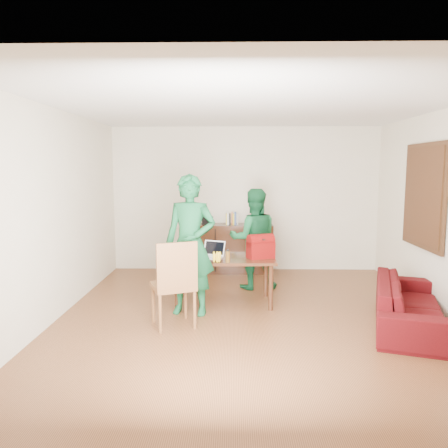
{
  "coord_description": "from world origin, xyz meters",
  "views": [
    {
      "loc": [
        -0.22,
        -5.49,
        1.95
      ],
      "look_at": [
        -0.36,
        0.82,
        1.13
      ],
      "focal_mm": 35.0,
      "sensor_mm": 36.0,
      "label": 1
    }
  ],
  "objects_px": {
    "chair": "(174,301)",
    "person_near": "(190,245)",
    "sofa": "(409,303)",
    "person_far": "(254,239)",
    "table": "(224,263)",
    "bottle": "(228,256)",
    "red_bag": "(261,249)",
    "laptop": "(210,255)"
  },
  "relations": [
    {
      "from": "table",
      "to": "person_near",
      "type": "height_order",
      "value": "person_near"
    },
    {
      "from": "table",
      "to": "person_far",
      "type": "height_order",
      "value": "person_far"
    },
    {
      "from": "sofa",
      "to": "person_far",
      "type": "bearing_deg",
      "value": 65.76
    },
    {
      "from": "table",
      "to": "red_bag",
      "type": "height_order",
      "value": "red_bag"
    },
    {
      "from": "laptop",
      "to": "red_bag",
      "type": "height_order",
      "value": "red_bag"
    },
    {
      "from": "bottle",
      "to": "sofa",
      "type": "height_order",
      "value": "bottle"
    },
    {
      "from": "chair",
      "to": "person_near",
      "type": "height_order",
      "value": "person_near"
    },
    {
      "from": "table",
      "to": "bottle",
      "type": "height_order",
      "value": "bottle"
    },
    {
      "from": "bottle",
      "to": "person_near",
      "type": "bearing_deg",
      "value": -168.08
    },
    {
      "from": "person_far",
      "to": "chair",
      "type": "bearing_deg",
      "value": 54.52
    },
    {
      "from": "laptop",
      "to": "sofa",
      "type": "distance_m",
      "value": 2.67
    },
    {
      "from": "person_near",
      "to": "sofa",
      "type": "bearing_deg",
      "value": 1.04
    },
    {
      "from": "person_far",
      "to": "table",
      "type": "bearing_deg",
      "value": 56.14
    },
    {
      "from": "table",
      "to": "sofa",
      "type": "height_order",
      "value": "table"
    },
    {
      "from": "chair",
      "to": "person_near",
      "type": "xyz_separation_m",
      "value": [
        0.16,
        0.49,
        0.62
      ]
    },
    {
      "from": "table",
      "to": "red_bag",
      "type": "bearing_deg",
      "value": -5.41
    },
    {
      "from": "table",
      "to": "laptop",
      "type": "xyz_separation_m",
      "value": [
        -0.19,
        -0.04,
        0.12
      ]
    },
    {
      "from": "red_bag",
      "to": "sofa",
      "type": "relative_size",
      "value": 0.19
    },
    {
      "from": "chair",
      "to": "sofa",
      "type": "height_order",
      "value": "chair"
    },
    {
      "from": "bottle",
      "to": "red_bag",
      "type": "distance_m",
      "value": 0.55
    },
    {
      "from": "laptop",
      "to": "red_bag",
      "type": "distance_m",
      "value": 0.72
    },
    {
      "from": "chair",
      "to": "laptop",
      "type": "xyz_separation_m",
      "value": [
        0.4,
        0.89,
        0.4
      ]
    },
    {
      "from": "bottle",
      "to": "person_far",
      "type": "bearing_deg",
      "value": 70.89
    },
    {
      "from": "chair",
      "to": "sofa",
      "type": "bearing_deg",
      "value": -20.37
    },
    {
      "from": "red_bag",
      "to": "bottle",
      "type": "bearing_deg",
      "value": -167.6
    },
    {
      "from": "person_near",
      "to": "sofa",
      "type": "distance_m",
      "value": 2.85
    },
    {
      "from": "table",
      "to": "chair",
      "type": "height_order",
      "value": "chair"
    },
    {
      "from": "chair",
      "to": "sofa",
      "type": "xyz_separation_m",
      "value": [
        2.9,
        0.08,
        -0.03
      ]
    },
    {
      "from": "red_bag",
      "to": "person_near",
      "type": "bearing_deg",
      "value": -177.95
    },
    {
      "from": "bottle",
      "to": "chair",
      "type": "bearing_deg",
      "value": -137.95
    },
    {
      "from": "red_bag",
      "to": "sofa",
      "type": "height_order",
      "value": "red_bag"
    },
    {
      "from": "table",
      "to": "laptop",
      "type": "distance_m",
      "value": 0.23
    },
    {
      "from": "person_near",
      "to": "red_bag",
      "type": "relative_size",
      "value": 5.15
    },
    {
      "from": "person_near",
      "to": "person_far",
      "type": "height_order",
      "value": "person_near"
    },
    {
      "from": "table",
      "to": "chair",
      "type": "xyz_separation_m",
      "value": [
        -0.59,
        -0.93,
        -0.28
      ]
    },
    {
      "from": "chair",
      "to": "red_bag",
      "type": "bearing_deg",
      "value": 16.88
    },
    {
      "from": "chair",
      "to": "person_near",
      "type": "bearing_deg",
      "value": 49.73
    },
    {
      "from": "table",
      "to": "laptop",
      "type": "bearing_deg",
      "value": -168.83
    },
    {
      "from": "laptop",
      "to": "red_bag",
      "type": "relative_size",
      "value": 1.06
    },
    {
      "from": "chair",
      "to": "red_bag",
      "type": "distance_m",
      "value": 1.52
    },
    {
      "from": "table",
      "to": "red_bag",
      "type": "distance_m",
      "value": 0.57
    },
    {
      "from": "chair",
      "to": "laptop",
      "type": "distance_m",
      "value": 1.05
    }
  ]
}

